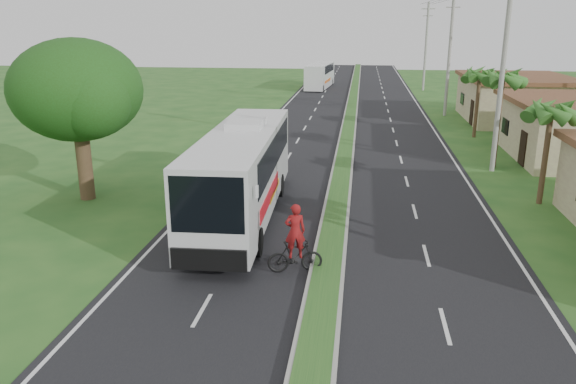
# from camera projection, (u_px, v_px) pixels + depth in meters

# --- Properties ---
(ground) EXTENTS (180.00, 180.00, 0.00)m
(ground) POSITION_uv_depth(u_px,v_px,m) (320.00, 318.00, 16.14)
(ground) COLOR #22511E
(ground) RESTS_ON ground
(road_asphalt) EXTENTS (14.00, 160.00, 0.02)m
(road_asphalt) POSITION_uv_depth(u_px,v_px,m) (344.00, 158.00, 35.12)
(road_asphalt) COLOR black
(road_asphalt) RESTS_ON ground
(median_strip) EXTENTS (1.20, 160.00, 0.18)m
(median_strip) POSITION_uv_depth(u_px,v_px,m) (344.00, 157.00, 35.09)
(median_strip) COLOR gray
(median_strip) RESTS_ON ground
(lane_edge_left) EXTENTS (0.12, 160.00, 0.01)m
(lane_edge_left) POSITION_uv_depth(u_px,v_px,m) (239.00, 155.00, 35.95)
(lane_edge_left) COLOR silver
(lane_edge_left) RESTS_ON ground
(lane_edge_right) EXTENTS (0.12, 160.00, 0.01)m
(lane_edge_right) POSITION_uv_depth(u_px,v_px,m) (454.00, 162.00, 34.29)
(lane_edge_right) COLOR silver
(lane_edge_right) RESTS_ON ground
(shop_mid) EXTENTS (7.60, 10.60, 3.67)m
(shop_mid) POSITION_uv_depth(u_px,v_px,m) (573.00, 128.00, 34.74)
(shop_mid) COLOR tan
(shop_mid) RESTS_ON ground
(shop_far) EXTENTS (8.60, 11.60, 3.82)m
(shop_far) POSITION_uv_depth(u_px,v_px,m) (515.00, 98.00, 48.00)
(shop_far) COLOR tan
(shop_far) RESTS_ON ground
(palm_verge_b) EXTENTS (2.40, 2.40, 5.05)m
(palm_verge_b) POSITION_uv_depth(u_px,v_px,m) (551.00, 111.00, 25.10)
(palm_verge_b) COLOR #473321
(palm_verge_b) RESTS_ON ground
(palm_verge_c) EXTENTS (2.40, 2.40, 5.85)m
(palm_verge_c) POSITION_uv_depth(u_px,v_px,m) (503.00, 79.00, 31.59)
(palm_verge_c) COLOR #473321
(palm_verge_c) RESTS_ON ground
(palm_verge_d) EXTENTS (2.40, 2.40, 5.25)m
(palm_verge_d) POSITION_uv_depth(u_px,v_px,m) (480.00, 75.00, 40.24)
(palm_verge_d) COLOR #473321
(palm_verge_d) RESTS_ON ground
(shade_tree) EXTENTS (6.30, 6.00, 7.54)m
(shade_tree) POSITION_uv_depth(u_px,v_px,m) (75.00, 94.00, 25.69)
(shade_tree) COLOR #473321
(shade_tree) RESTS_ON ground
(utility_pole_b) EXTENTS (3.20, 0.28, 12.00)m
(utility_pole_b) POSITION_uv_depth(u_px,v_px,m) (503.00, 59.00, 30.35)
(utility_pole_b) COLOR gray
(utility_pole_b) RESTS_ON ground
(utility_pole_c) EXTENTS (1.60, 0.28, 11.00)m
(utility_pole_c) POSITION_uv_depth(u_px,v_px,m) (450.00, 52.00, 49.50)
(utility_pole_c) COLOR gray
(utility_pole_c) RESTS_ON ground
(utility_pole_d) EXTENTS (1.60, 0.28, 10.50)m
(utility_pole_d) POSITION_uv_depth(u_px,v_px,m) (426.00, 46.00, 68.55)
(utility_pole_d) COLOR gray
(utility_pole_d) RESTS_ON ground
(coach_bus_main) EXTENTS (3.08, 12.80, 4.11)m
(coach_bus_main) POSITION_uv_depth(u_px,v_px,m) (243.00, 168.00, 23.76)
(coach_bus_main) COLOR silver
(coach_bus_main) RESTS_ON ground
(coach_bus_far) EXTENTS (3.13, 10.72, 3.08)m
(coach_bus_far) POSITION_uv_depth(u_px,v_px,m) (320.00, 74.00, 72.23)
(coach_bus_far) COLOR silver
(coach_bus_far) RESTS_ON ground
(motorcyclist) EXTENTS (1.94, 0.96, 2.45)m
(motorcyclist) POSITION_uv_depth(u_px,v_px,m) (295.00, 248.00, 18.86)
(motorcyclist) COLOR black
(motorcyclist) RESTS_ON ground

